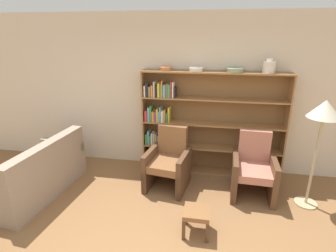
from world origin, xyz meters
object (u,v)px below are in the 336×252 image
armchair_leather (169,162)px  floor_lamp (324,115)px  bowl_olive (196,69)px  footstool (197,215)px  armchair_cushioned (253,169)px  bowl_terracotta (166,68)px  bookshelf (199,124)px  bowl_slate (235,69)px  couch (36,176)px  vase_tall (269,67)px

armchair_leather → floor_lamp: bearing=-175.6°
bowl_olive → floor_lamp: (1.75, -0.74, -0.47)m
armchair_leather → footstool: (0.54, -1.04, -0.15)m
armchair_cushioned → bowl_olive: bearing=-28.3°
bowl_terracotta → armchair_cushioned: size_ratio=0.22×
bookshelf → bowl_olive: (-0.09, -0.02, 0.96)m
bowl_terracotta → bowl_slate: size_ratio=0.75×
bowl_olive → couch: size_ratio=0.15×
bowl_olive → footstool: size_ratio=0.75×
armchair_leather → armchair_cushioned: 1.33m
bowl_olive → armchair_leather: 1.59m
bowl_terracotta → couch: 2.68m
bowl_terracotta → bowl_olive: 0.50m
bookshelf → vase_tall: bearing=-1.3°
bookshelf → bowl_olive: bearing=-165.3°
bookshelf → armchair_cushioned: bearing=-34.3°
couch → armchair_cushioned: 3.38m
vase_tall → armchair_leather: 2.18m
bowl_slate → vase_tall: (0.51, 0.00, 0.05)m
bowl_terracotta → bowl_slate: bearing=0.0°
bowl_slate → couch: bowl_slate is taller
bookshelf → armchair_leather: (-0.44, -0.61, -0.47)m
bookshelf → couch: 2.78m
bowl_olive → vase_tall: vase_tall is taller
bowl_slate → armchair_cushioned: (0.36, -0.58, -1.43)m
bowl_terracotta → armchair_leather: bowl_terracotta is taller
bowl_terracotta → armchair_cushioned: bowl_terracotta is taller
bowl_terracotta → armchair_cushioned: (1.48, -0.58, -1.43)m
footstool → bowl_terracotta: bearing=112.8°
bowl_olive → bowl_slate: size_ratio=0.87×
armchair_leather → floor_lamp: size_ratio=0.62×
bowl_olive → armchair_leather: bowl_olive is taller
bowl_olive → vase_tall: (1.13, 0.00, 0.06)m
bowl_olive → bowl_slate: bearing=0.0°
bowl_olive → bowl_slate: 0.62m
armchair_leather → armchair_cushioned: bearing=-171.4°
bowl_terracotta → footstool: size_ratio=0.64×
footstool → floor_lamp: bearing=29.6°
bowl_terracotta → armchair_leather: (0.15, -0.58, -1.43)m
armchair_leather → couch: bearing=25.1°
armchair_leather → floor_lamp: 2.32m
bowl_slate → armchair_leather: size_ratio=0.30×
armchair_cushioned → floor_lamp: 1.24m
vase_tall → footstool: bearing=-120.1°
footstool → couch: bearing=169.9°
vase_tall → bowl_slate: bearing=180.0°
bookshelf → armchair_leather: 0.89m
bowl_slate → armchair_leather: bowl_slate is taller
couch → floor_lamp: size_ratio=1.07×
bookshelf → couch: bearing=-153.8°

